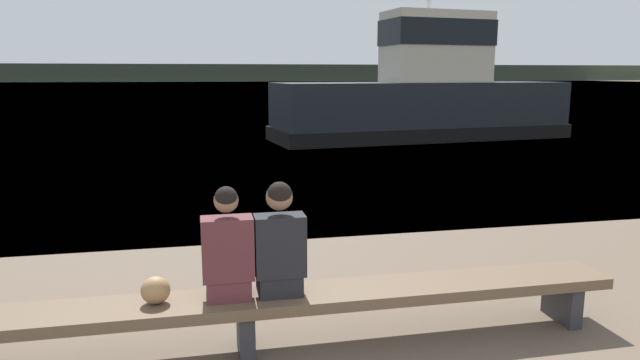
{
  "coord_description": "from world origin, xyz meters",
  "views": [
    {
      "loc": [
        -0.81,
        -1.31,
        2.22
      ],
      "look_at": [
        0.75,
        6.0,
        0.81
      ],
      "focal_mm": 32.0,
      "sensor_mm": 36.0,
      "label": 1
    }
  ],
  "objects_px": {
    "person_left": "(228,251)",
    "shopping_bag": "(156,290)",
    "bench_main": "(245,307)",
    "person_right": "(280,245)",
    "tugboat_red": "(424,99)"
  },
  "relations": [
    {
      "from": "person_right",
      "to": "person_left",
      "type": "bearing_deg",
      "value": 179.79
    },
    {
      "from": "person_left",
      "to": "person_right",
      "type": "distance_m",
      "value": 0.41
    },
    {
      "from": "bench_main",
      "to": "person_right",
      "type": "xyz_separation_m",
      "value": [
        0.29,
        -0.0,
        0.5
      ]
    },
    {
      "from": "bench_main",
      "to": "person_left",
      "type": "bearing_deg",
      "value": 179.83
    },
    {
      "from": "person_left",
      "to": "tugboat_red",
      "type": "distance_m",
      "value": 16.04
    },
    {
      "from": "person_right",
      "to": "shopping_bag",
      "type": "distance_m",
      "value": 1.01
    },
    {
      "from": "person_right",
      "to": "bench_main",
      "type": "bearing_deg",
      "value": 179.77
    },
    {
      "from": "bench_main",
      "to": "person_left",
      "type": "distance_m",
      "value": 0.49
    },
    {
      "from": "person_left",
      "to": "tugboat_red",
      "type": "bearing_deg",
      "value": 62.4
    },
    {
      "from": "bench_main",
      "to": "shopping_bag",
      "type": "height_order",
      "value": "shopping_bag"
    },
    {
      "from": "shopping_bag",
      "to": "tugboat_red",
      "type": "distance_m",
      "value": 16.3
    },
    {
      "from": "shopping_bag",
      "to": "person_left",
      "type": "bearing_deg",
      "value": -1.32
    },
    {
      "from": "person_left",
      "to": "person_right",
      "type": "bearing_deg",
      "value": -0.21
    },
    {
      "from": "person_left",
      "to": "tugboat_red",
      "type": "height_order",
      "value": "tugboat_red"
    },
    {
      "from": "person_left",
      "to": "shopping_bag",
      "type": "height_order",
      "value": "person_left"
    }
  ]
}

